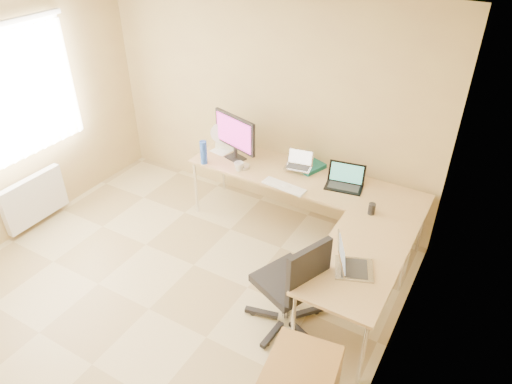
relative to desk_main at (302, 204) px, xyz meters
The scene contains 23 objects.
floor 2.02m from the desk_main, 111.40° to the right, with size 4.50×4.50×0.00m, color #CAB784.
ceiling 2.99m from the desk_main, 111.40° to the right, with size 4.50×4.50×0.00m, color white.
wall_back 1.25m from the desk_main, 151.11° to the left, with size 4.50×4.50×0.00m, color tan.
wall_right 2.49m from the desk_main, 53.38° to the right, with size 4.50×4.50×0.00m, color tan.
desk_main is the anchor object (origin of this frame).
desk_return 1.40m from the desk_main, 45.73° to the right, with size 0.70×1.30×0.73m, color tan.
monitor 1.08m from the desk_main, behind, with size 0.64×0.20×0.55m, color black.
book_stack 0.44m from the desk_main, 94.74° to the left, with size 0.22×0.30×0.05m, color #125E56.
laptop_center 0.53m from the desk_main, 146.52° to the left, with size 0.29×0.22×0.19m, color #B4B4B8.
laptop_black 0.66m from the desk_main, ahead, with size 0.39×0.28×0.24m, color black.
keyboard 0.49m from the desk_main, 107.45° to the right, with size 0.49×0.14×0.02m, color white.
mouse 0.49m from the desk_main, 101.70° to the right, with size 0.11×0.07×0.04m, color white.
mug 0.84m from the desk_main, 161.22° to the right, with size 0.11×0.11×0.10m, color silver.
cd_stack 0.79m from the desk_main, 166.09° to the right, with size 0.14×0.14×0.03m, color #BCBCBC.
water_bottle 1.27m from the desk_main, 165.23° to the right, with size 0.08×0.08×0.28m, color blue.
papers 1.18m from the desk_main, behind, with size 0.21×0.30×0.01m, color white.
white_box 1.21m from the desk_main, behind, with size 0.23×0.17×0.08m, color #EEEDCD.
desk_fan 1.25m from the desk_main, behind, with size 0.25×0.25×0.32m, color white.
black_cup 1.00m from the desk_main, 19.19° to the right, with size 0.07×0.07×0.12m, color #252323.
laptop_return 1.58m from the desk_main, 48.96° to the right, with size 0.29×0.37×0.24m, color #ACACAC.
office_chair 1.41m from the desk_main, 70.23° to the right, with size 0.64×0.64×1.06m, color black.
radiator 3.11m from the desk_main, 152.24° to the right, with size 0.09×0.80×0.55m, color white.
window 3.35m from the desk_main, 152.41° to the right, with size 0.10×1.80×1.40m, color white.
Camera 1 is at (2.46, -2.19, 3.38)m, focal length 32.72 mm.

